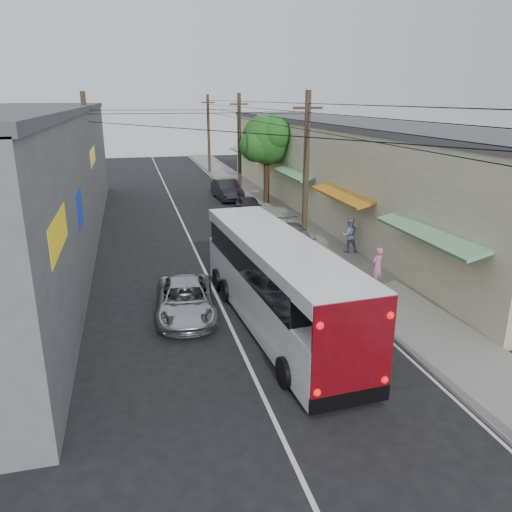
{
  "coord_description": "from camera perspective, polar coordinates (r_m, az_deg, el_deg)",
  "views": [
    {
      "loc": [
        -3.02,
        -9.77,
        7.65
      ],
      "look_at": [
        1.29,
        7.35,
        2.04
      ],
      "focal_mm": 35.0,
      "sensor_mm": 36.0,
      "label": 1
    }
  ],
  "objects": [
    {
      "name": "parked_car_mid",
      "position": [
        33.72,
        -0.77,
        5.65
      ],
      "size": [
        1.73,
        3.87,
        1.29
      ],
      "primitive_type": "imported",
      "rotation": [
        0.0,
        0.0,
        -0.06
      ],
      "color": "#232428",
      "rests_on": "ground"
    },
    {
      "name": "jeepney",
      "position": [
        18.42,
        -8.05,
        -4.97
      ],
      "size": [
        2.44,
        4.64,
        1.24
      ],
      "primitive_type": "imported",
      "rotation": [
        0.0,
        0.0,
        -0.09
      ],
      "color": "#B8BAC0",
      "rests_on": "ground"
    },
    {
      "name": "utility_poles",
      "position": [
        30.92,
        -2.63,
        11.08
      ],
      "size": [
        11.8,
        45.28,
        8.0
      ],
      "color": "#473828",
      "rests_on": "ground"
    },
    {
      "name": "pedestrian_near",
      "position": [
        21.38,
        13.69,
        -1.18
      ],
      "size": [
        0.71,
        0.6,
        1.64
      ],
      "primitive_type": "imported",
      "rotation": [
        0.0,
        0.0,
        3.57
      ],
      "color": "pink",
      "rests_on": "sidewalk"
    },
    {
      "name": "building_left",
      "position": [
        28.58,
        -25.29,
        7.93
      ],
      "size": [
        7.2,
        36.0,
        7.25
      ],
      "color": "gray",
      "rests_on": "ground"
    },
    {
      "name": "building_right",
      "position": [
        35.01,
        9.72,
        10.01
      ],
      "size": [
        7.09,
        40.0,
        6.25
      ],
      "color": "beige",
      "rests_on": "ground"
    },
    {
      "name": "ground",
      "position": [
        12.77,
        2.59,
        -19.18
      ],
      "size": [
        120.0,
        120.0,
        0.0
      ],
      "primitive_type": "plane",
      "color": "black",
      "rests_on": "ground"
    },
    {
      "name": "parked_suv",
      "position": [
        24.98,
        4.2,
        1.57
      ],
      "size": [
        2.52,
        5.37,
        1.51
      ],
      "primitive_type": "imported",
      "rotation": [
        0.0,
        0.0,
        -0.08
      ],
      "color": "gray",
      "rests_on": "ground"
    },
    {
      "name": "pedestrian_far",
      "position": [
        25.72,
        10.63,
        2.36
      ],
      "size": [
        0.97,
        0.81,
        1.78
      ],
      "primitive_type": "imported",
      "rotation": [
        0.0,
        0.0,
        2.97
      ],
      "color": "#889AC6",
      "rests_on": "sidewalk"
    },
    {
      "name": "parked_car_far",
      "position": [
        39.52,
        -3.33,
        7.58
      ],
      "size": [
        1.93,
        4.76,
        1.53
      ],
      "primitive_type": "imported",
      "rotation": [
        0.0,
        0.0,
        0.07
      ],
      "color": "black",
      "rests_on": "ground"
    },
    {
      "name": "coach_bus",
      "position": [
        17.19,
        2.28,
        -2.91
      ],
      "size": [
        3.08,
        10.99,
        3.13
      ],
      "rotation": [
        0.0,
        0.0,
        0.07
      ],
      "color": "white",
      "rests_on": "ground"
    },
    {
      "name": "sidewalk",
      "position": [
        32.16,
        3.5,
        3.95
      ],
      "size": [
        3.0,
        80.0,
        0.12
      ],
      "primitive_type": "cube",
      "color": "slate",
      "rests_on": "ground"
    },
    {
      "name": "street_tree",
      "position": [
        37.25,
        1.34,
        13.05
      ],
      "size": [
        4.4,
        4.0,
        6.6
      ],
      "color": "#3F2B19",
      "rests_on": "ground"
    }
  ]
}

